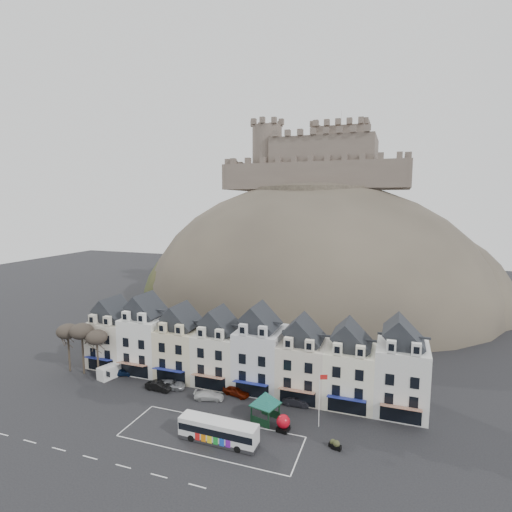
% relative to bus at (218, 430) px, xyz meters
% --- Properties ---
extents(ground, '(300.00, 300.00, 0.00)m').
position_rel_bus_xyz_m(ground, '(-3.35, -0.50, -1.52)').
color(ground, black).
rests_on(ground, ground).
extents(coach_bay_markings, '(22.00, 7.50, 0.01)m').
position_rel_bus_xyz_m(coach_bay_markings, '(-1.35, 0.75, -1.52)').
color(coach_bay_markings, silver).
rests_on(coach_bay_markings, ground).
extents(townhouse_terrace, '(54.40, 9.35, 11.80)m').
position_rel_bus_xyz_m(townhouse_terrace, '(-3.21, 15.47, 3.78)').
color(townhouse_terrace, beige).
rests_on(townhouse_terrace, ground).
extents(castle_hill, '(100.00, 76.00, 68.00)m').
position_rel_bus_xyz_m(castle_hill, '(-2.10, 68.45, -1.41)').
color(castle_hill, '#3C362E').
rests_on(castle_hill, ground).
extents(castle, '(50.20, 22.20, 22.00)m').
position_rel_bus_xyz_m(castle, '(-2.85, 75.44, 38.68)').
color(castle, '#65574D').
rests_on(castle, ground).
extents(tree_left_far, '(3.61, 3.61, 8.24)m').
position_rel_bus_xyz_m(tree_left_far, '(-32.35, 10.00, 5.38)').
color(tree_left_far, '#342921').
rests_on(tree_left_far, ground).
extents(tree_left_mid, '(3.78, 3.78, 8.64)m').
position_rel_bus_xyz_m(tree_left_mid, '(-29.35, 10.00, 5.72)').
color(tree_left_mid, '#342921').
rests_on(tree_left_mid, ground).
extents(tree_left_near, '(3.43, 3.43, 7.84)m').
position_rel_bus_xyz_m(tree_left_near, '(-26.35, 10.00, 5.04)').
color(tree_left_near, '#342921').
rests_on(tree_left_near, ground).
extents(bus, '(9.77, 2.46, 2.75)m').
position_rel_bus_xyz_m(bus, '(0.00, 0.00, 0.00)').
color(bus, '#262628').
rests_on(bus, ground).
extents(bus_shelter, '(6.22, 6.22, 4.09)m').
position_rel_bus_xyz_m(bus_shelter, '(3.84, 6.25, 1.65)').
color(bus_shelter, black).
rests_on(bus_shelter, ground).
extents(red_buoy, '(1.71, 1.71, 2.12)m').
position_rel_bus_xyz_m(red_buoy, '(6.65, 4.88, -0.44)').
color(red_buoy, black).
rests_on(red_buoy, ground).
extents(flagpole, '(0.98, 0.43, 7.17)m').
position_rel_bus_xyz_m(flagpole, '(10.72, 7.38, 2.58)').
color(flagpole, silver).
rests_on(flagpole, ground).
extents(white_van, '(2.95, 4.76, 2.02)m').
position_rel_bus_xyz_m(white_van, '(-24.14, 10.56, -0.51)').
color(white_van, white).
rests_on(white_van, ground).
extents(planter_west, '(1.19, 0.77, 1.10)m').
position_rel_bus_xyz_m(planter_west, '(13.49, 3.30, -0.99)').
color(planter_west, black).
rests_on(planter_west, ground).
extents(planter_east, '(1.03, 0.67, 0.96)m').
position_rel_bus_xyz_m(planter_east, '(13.03, 3.65, -1.06)').
color(planter_east, black).
rests_on(planter_east, ground).
extents(car_navy, '(3.98, 2.84, 1.26)m').
position_rel_bus_xyz_m(car_navy, '(-22.84, 11.50, -0.89)').
color(car_navy, '#0A1936').
rests_on(car_navy, ground).
extents(car_black, '(4.20, 1.57, 1.37)m').
position_rel_bus_xyz_m(car_black, '(-14.18, 9.00, -0.83)').
color(car_black, black).
rests_on(car_black, ground).
extents(car_silver, '(4.66, 2.76, 1.24)m').
position_rel_bus_xyz_m(car_silver, '(-12.68, 10.16, -0.90)').
color(car_silver, gray).
rests_on(car_silver, ground).
extents(car_white, '(4.64, 2.86, 1.26)m').
position_rel_bus_xyz_m(car_white, '(-5.69, 9.00, -0.89)').
color(car_white, silver).
rests_on(car_white, ground).
extents(car_maroon, '(4.55, 2.69, 1.45)m').
position_rel_bus_xyz_m(car_maroon, '(-2.44, 11.50, -0.79)').
color(car_maroon, '#511104').
rests_on(car_maroon, ground).
extents(car_charcoal, '(3.82, 1.48, 1.24)m').
position_rel_bus_xyz_m(car_charcoal, '(6.65, 11.50, -0.90)').
color(car_charcoal, black).
rests_on(car_charcoal, ground).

